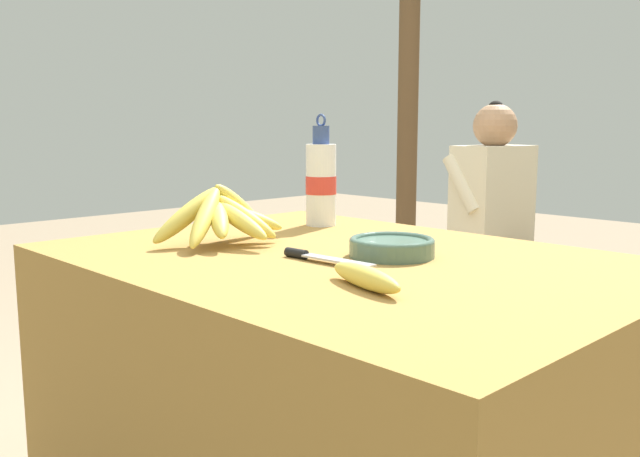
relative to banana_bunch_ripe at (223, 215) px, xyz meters
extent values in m
cube|color=olive|center=(0.29, 0.10, -0.42)|extent=(1.27, 0.92, 0.70)
sphere|color=#4C381E|center=(-0.04, 0.01, 0.00)|extent=(0.05, 0.05, 0.05)
ellipsoid|color=#E0C64C|center=(-0.04, -0.07, 0.00)|extent=(0.05, 0.20, 0.15)
ellipsoid|color=#E0C64C|center=(0.01, -0.06, 0.00)|extent=(0.16, 0.19, 0.15)
ellipsoid|color=#E0C64C|center=(0.02, -0.03, 0.00)|extent=(0.18, 0.13, 0.10)
ellipsoid|color=#E0C64C|center=(0.04, 0.01, -0.01)|extent=(0.22, 0.04, 0.10)
ellipsoid|color=#E0C64C|center=(0.03, 0.04, 0.00)|extent=(0.19, 0.11, 0.13)
ellipsoid|color=#E0C64C|center=(0.01, 0.06, -0.01)|extent=(0.15, 0.16, 0.09)
ellipsoid|color=#E0C64C|center=(-0.04, 0.08, 0.01)|extent=(0.05, 0.17, 0.15)
cylinder|color=#4C6B5B|center=(0.37, 0.17, -0.05)|extent=(0.18, 0.18, 0.03)
torus|color=#4C6B5B|center=(0.37, 0.17, -0.04)|extent=(0.18, 0.18, 0.02)
cylinder|color=white|center=(-0.06, 0.38, 0.04)|extent=(0.08, 0.08, 0.23)
cylinder|color=red|center=(-0.06, 0.38, 0.04)|extent=(0.09, 0.09, 0.05)
cylinder|color=#33477F|center=(-0.06, 0.38, 0.18)|extent=(0.05, 0.05, 0.05)
torus|color=#33477F|center=(-0.06, 0.38, 0.22)|extent=(0.04, 0.01, 0.04)
ellipsoid|color=#E0C64C|center=(0.52, -0.08, -0.05)|extent=(0.21, 0.09, 0.04)
cube|color=#BCBCC1|center=(0.35, 0.02, -0.06)|extent=(0.18, 0.04, 0.00)
cylinder|color=black|center=(0.24, 0.01, -0.06)|extent=(0.06, 0.02, 0.02)
cube|color=#4C3823|center=(0.04, 1.65, -0.33)|extent=(1.60, 0.32, 0.04)
cube|color=#4C3823|center=(-0.66, 1.53, -0.56)|extent=(0.06, 0.06, 0.42)
cube|color=#4C3823|center=(-0.66, 1.77, -0.56)|extent=(0.06, 0.06, 0.42)
cylinder|color=#232328|center=(-0.54, 1.55, -0.54)|extent=(0.09, 0.09, 0.45)
cylinder|color=#232328|center=(-0.42, 1.54, -0.31)|extent=(0.31, 0.12, 0.09)
cylinder|color=#232328|center=(-0.51, 1.74, -0.54)|extent=(0.09, 0.09, 0.45)
cylinder|color=#232328|center=(-0.40, 1.72, -0.31)|extent=(0.31, 0.12, 0.09)
cube|color=beige|center=(-0.27, 1.61, -0.10)|extent=(0.24, 0.36, 0.44)
cylinder|color=beige|center=(-0.32, 1.46, -0.03)|extent=(0.21, 0.09, 0.25)
cylinder|color=beige|center=(-0.28, 1.78, -0.03)|extent=(0.21, 0.09, 0.25)
sphere|color=tan|center=(-0.27, 1.61, 0.21)|extent=(0.18, 0.18, 0.18)
sphere|color=black|center=(-0.27, 1.61, 0.28)|extent=(0.07, 0.07, 0.07)
cylinder|color=brown|center=(-1.12, 2.09, 0.34)|extent=(0.12, 0.12, 2.22)
camera|label=1|loc=(1.28, -0.93, 0.21)|focal=38.00mm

